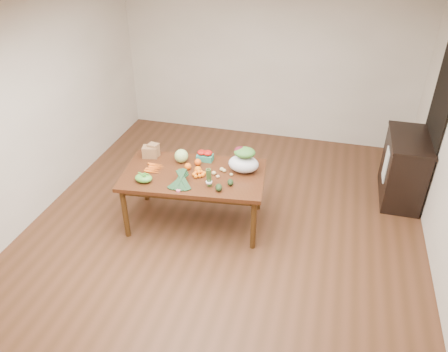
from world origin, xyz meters
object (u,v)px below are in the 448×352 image
(mandarin_cluster, at_px, (199,173))
(cabbage, at_px, (181,156))
(dining_table, at_px, (195,198))
(salad_bag, at_px, (244,161))
(asparagus_bundle, at_px, (209,178))
(kale_bunch, at_px, (180,181))
(paper_bag, at_px, (150,151))
(cabinet, at_px, (404,168))

(mandarin_cluster, bearing_deg, cabbage, 140.24)
(dining_table, xyz_separation_m, salad_bag, (0.58, 0.21, 0.52))
(cabbage, relative_size, asparagus_bundle, 0.70)
(kale_bunch, relative_size, asparagus_bundle, 1.60)
(cabbage, height_order, mandarin_cluster, cabbage)
(cabbage, xyz_separation_m, salad_bag, (0.82, -0.02, 0.06))
(paper_bag, relative_size, salad_bag, 0.68)
(cabbage, bearing_deg, kale_bunch, -72.00)
(dining_table, bearing_deg, kale_bunch, -106.73)
(dining_table, distance_m, mandarin_cluster, 0.42)
(dining_table, distance_m, paper_bag, 0.86)
(cabinet, relative_size, salad_bag, 2.70)
(salad_bag, bearing_deg, mandarin_cluster, -154.15)
(salad_bag, bearing_deg, asparagus_bundle, -125.22)
(paper_bag, distance_m, kale_bunch, 0.85)
(paper_bag, bearing_deg, dining_table, -20.27)
(mandarin_cluster, relative_size, kale_bunch, 0.45)
(cabbage, distance_m, asparagus_bundle, 0.69)
(asparagus_bundle, relative_size, salad_bag, 0.66)
(asparagus_bundle, bearing_deg, salad_bag, 48.13)
(cabbage, xyz_separation_m, asparagus_bundle, (0.51, -0.46, 0.04))
(salad_bag, bearing_deg, dining_table, -160.36)
(dining_table, bearing_deg, cabinet, 19.87)
(cabinet, distance_m, cabbage, 3.09)
(kale_bunch, bearing_deg, dining_table, 73.27)
(dining_table, bearing_deg, paper_bag, 153.08)
(salad_bag, bearing_deg, paper_bag, 178.08)
(cabinet, distance_m, paper_bag, 3.49)
(cabinet, xyz_separation_m, cabbage, (-2.87, -1.08, 0.37))
(cabbage, height_order, asparagus_bundle, asparagus_bundle)
(cabbage, distance_m, mandarin_cluster, 0.42)
(cabbage, xyz_separation_m, mandarin_cluster, (0.32, -0.26, -0.05))
(cabinet, bearing_deg, salad_bag, -151.64)
(dining_table, bearing_deg, mandarin_cluster, -30.91)
(mandarin_cluster, xyz_separation_m, salad_bag, (0.50, 0.24, 0.11))
(mandarin_cluster, height_order, kale_bunch, kale_bunch)
(mandarin_cluster, xyz_separation_m, kale_bunch, (-0.14, -0.29, 0.04))
(dining_table, distance_m, cabbage, 0.57)
(cabinet, relative_size, mandarin_cluster, 5.67)
(cabinet, height_order, kale_bunch, cabinet)
(dining_table, height_order, cabinet, cabinet)
(dining_table, height_order, asparagus_bundle, asparagus_bundle)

